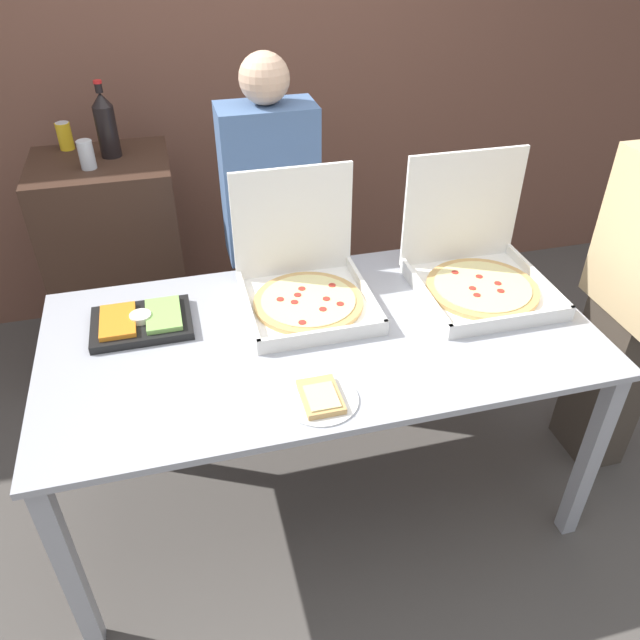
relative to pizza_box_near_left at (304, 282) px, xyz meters
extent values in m
plane|color=#514C47|center=(0.01, -0.21, -0.94)|extent=(16.00, 16.00, 0.00)
cube|color=brown|center=(0.01, 1.49, 0.46)|extent=(10.00, 0.06, 2.80)
cube|color=#A8AAB2|center=(0.01, -0.21, -0.09)|extent=(1.95, 0.99, 0.02)
cube|color=#A8AAB2|center=(-0.92, -0.66, -0.52)|extent=(0.06, 0.06, 0.83)
cube|color=#A8AAB2|center=(0.93, -0.66, -0.52)|extent=(0.06, 0.06, 0.83)
cube|color=#A8AAB2|center=(-0.92, 0.23, -0.52)|extent=(0.06, 0.06, 0.83)
cube|color=#A8AAB2|center=(0.93, 0.23, -0.52)|extent=(0.06, 0.06, 0.83)
cube|color=white|center=(0.00, -0.06, -0.07)|extent=(0.47, 0.47, 0.02)
cube|color=white|center=(0.00, -0.29, -0.04)|extent=(0.47, 0.02, 0.04)
cube|color=white|center=(-0.23, -0.06, -0.04)|extent=(0.02, 0.47, 0.04)
cube|color=white|center=(0.23, -0.06, -0.04)|extent=(0.02, 0.47, 0.04)
cube|color=white|center=(0.00, 0.18, 0.16)|extent=(0.47, 0.02, 0.44)
cylinder|color=tan|center=(0.00, -0.06, -0.05)|extent=(0.41, 0.41, 0.02)
cylinder|color=beige|center=(0.00, -0.06, -0.04)|extent=(0.35, 0.35, 0.00)
cylinder|color=#B22D23|center=(0.07, -0.08, -0.04)|extent=(0.03, 0.03, 0.00)
cylinder|color=#B22D23|center=(0.11, 0.01, -0.04)|extent=(0.03, 0.03, 0.00)
cylinder|color=#B22D23|center=(-0.01, 0.02, -0.04)|extent=(0.03, 0.03, 0.00)
cylinder|color=#B22D23|center=(-0.03, -0.02, -0.04)|extent=(0.03, 0.03, 0.00)
cylinder|color=#B22D23|center=(-0.10, -0.04, -0.04)|extent=(0.03, 0.03, 0.00)
cylinder|color=#B22D23|center=(-0.05, -0.07, -0.04)|extent=(0.03, 0.03, 0.00)
cylinder|color=#B22D23|center=(-0.06, -0.20, -0.04)|extent=(0.03, 0.03, 0.00)
cylinder|color=#B22D23|center=(0.04, -0.14, -0.04)|extent=(0.03, 0.03, 0.00)
cylinder|color=#B22D23|center=(0.11, -0.12, -0.04)|extent=(0.03, 0.03, 0.00)
cube|color=white|center=(0.68, -0.13, -0.07)|extent=(0.50, 0.50, 0.02)
cube|color=white|center=(0.67, -0.37, -0.04)|extent=(0.49, 0.02, 0.04)
cube|color=white|center=(0.44, -0.13, -0.04)|extent=(0.02, 0.49, 0.04)
cube|color=white|center=(0.91, -0.14, -0.04)|extent=(0.02, 0.49, 0.04)
cube|color=white|center=(0.68, 0.12, 0.17)|extent=(0.49, 0.02, 0.47)
cylinder|color=tan|center=(0.68, -0.13, -0.05)|extent=(0.43, 0.43, 0.02)
cylinder|color=beige|center=(0.68, -0.13, -0.04)|extent=(0.37, 0.37, 0.00)
cylinder|color=#B22D23|center=(0.74, -0.14, -0.04)|extent=(0.03, 0.03, 0.00)
cylinder|color=#B22D23|center=(0.69, -0.07, -0.04)|extent=(0.03, 0.03, 0.00)
cylinder|color=#B22D23|center=(0.61, -0.02, -0.04)|extent=(0.03, 0.03, 0.00)
cylinder|color=#B22D23|center=(0.63, -0.15, -0.04)|extent=(0.03, 0.03, 0.00)
cylinder|color=#B22D23|center=(0.62, -0.19, -0.04)|extent=(0.03, 0.03, 0.00)
cylinder|color=#B22D23|center=(0.72, -0.19, -0.04)|extent=(0.03, 0.03, 0.00)
cylinder|color=white|center=(-0.08, -0.56, -0.08)|extent=(0.24, 0.24, 0.01)
cube|color=tan|center=(-0.08, -0.56, -0.07)|extent=(0.12, 0.17, 0.02)
cube|color=beige|center=(-0.08, -0.57, -0.05)|extent=(0.09, 0.12, 0.01)
cube|color=black|center=(-0.61, -0.02, -0.07)|extent=(0.35, 0.26, 0.03)
cube|color=orange|center=(-0.69, -0.02, -0.04)|extent=(0.12, 0.21, 0.02)
cube|color=#8CC65B|center=(-0.53, -0.02, -0.04)|extent=(0.12, 0.21, 0.02)
cylinder|color=white|center=(-0.61, -0.02, -0.04)|extent=(0.08, 0.08, 0.02)
cube|color=#382319|center=(-0.74, 0.89, -0.36)|extent=(0.62, 0.52, 1.15)
cylinder|color=black|center=(-0.67, 0.94, 0.32)|extent=(0.09, 0.09, 0.22)
cone|color=black|center=(-0.67, 0.94, 0.46)|extent=(0.09, 0.09, 0.06)
cylinder|color=black|center=(-0.67, 0.94, 0.51)|extent=(0.03, 0.03, 0.04)
cylinder|color=red|center=(-0.67, 0.94, 0.54)|extent=(0.04, 0.04, 0.01)
cylinder|color=silver|center=(-0.77, 0.81, 0.27)|extent=(0.07, 0.07, 0.12)
cylinder|color=silver|center=(-0.77, 0.81, 0.33)|extent=(0.06, 0.06, 0.00)
cylinder|color=gold|center=(-0.87, 1.08, 0.27)|extent=(0.07, 0.07, 0.12)
cylinder|color=silver|center=(-0.87, 1.08, 0.33)|extent=(0.06, 0.06, 0.00)
cube|color=#473D33|center=(-0.03, 0.52, -0.54)|extent=(0.28, 0.20, 0.79)
cube|color=#4C6B99|center=(-0.03, 0.52, 0.18)|extent=(0.40, 0.22, 0.66)
sphere|color=#D8AD8C|center=(-0.03, 0.52, 0.61)|extent=(0.20, 0.20, 0.20)
cube|color=#473D33|center=(1.27, -0.28, -0.55)|extent=(0.20, 0.28, 0.78)
camera|label=1|loc=(-0.44, -1.95, 1.25)|focal=35.00mm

